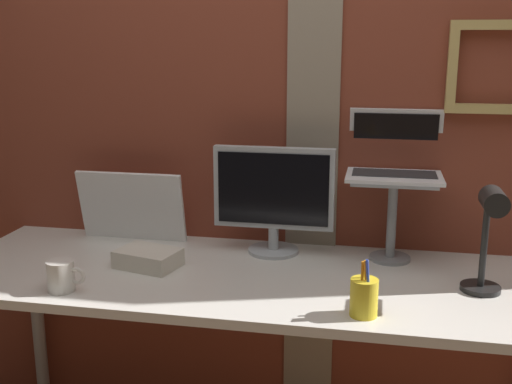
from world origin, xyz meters
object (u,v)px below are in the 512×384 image
(monitor, at_px, (274,194))
(pen_cup, at_px, (364,297))
(laptop, at_px, (395,157))
(desk_lamp, at_px, (489,230))
(whiteboard_panel, at_px, (132,206))
(coffee_mug, at_px, (62,276))

(monitor, xyz_separation_m, pen_cup, (0.33, -0.47, -0.16))
(laptop, xyz_separation_m, desk_lamp, (0.27, -0.34, -0.14))
(whiteboard_panel, height_order, desk_lamp, desk_lamp)
(laptop, xyz_separation_m, pen_cup, (-0.08, -0.54, -0.29))
(whiteboard_panel, bearing_deg, desk_lamp, -14.27)
(monitor, distance_m, whiteboard_panel, 0.55)
(monitor, xyz_separation_m, whiteboard_panel, (-0.54, 0.03, -0.08))
(laptop, relative_size, coffee_mug, 2.63)
(desk_lamp, bearing_deg, monitor, 157.45)
(laptop, height_order, pen_cup, laptop)
(monitor, height_order, coffee_mug, monitor)
(whiteboard_panel, distance_m, desk_lamp, 1.26)
(whiteboard_panel, xyz_separation_m, coffee_mug, (-0.02, -0.50, -0.08))
(whiteboard_panel, height_order, coffee_mug, whiteboard_panel)
(coffee_mug, bearing_deg, laptop, 28.88)
(desk_lamp, bearing_deg, coffee_mug, -171.16)
(monitor, xyz_separation_m, desk_lamp, (0.68, -0.28, -0.01))
(laptop, distance_m, whiteboard_panel, 0.98)
(desk_lamp, xyz_separation_m, coffee_mug, (-1.24, -0.19, -0.16))
(pen_cup, distance_m, coffee_mug, 0.90)
(pen_cup, bearing_deg, whiteboard_panel, 150.13)
(laptop, relative_size, whiteboard_panel, 0.78)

